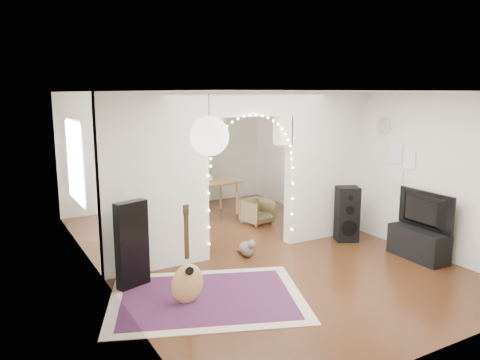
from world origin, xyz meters
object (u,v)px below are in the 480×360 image
dining_chair_right (257,212)px  media_console (418,244)px  acoustic_guitar (187,268)px  floor_speaker (347,214)px  bookcase (171,176)px  dining_chair_left (189,239)px  dining_table (209,185)px

dining_chair_right → media_console: bearing=-82.0°
media_console → acoustic_guitar: bearing=178.0°
floor_speaker → media_console: (0.36, -1.31, -0.25)m
bookcase → dining_chair_left: size_ratio=2.76×
bookcase → dining_chair_left: bearing=-112.9°
media_console → dining_table: (-1.73, 4.23, 0.43)m
floor_speaker → media_console: 1.38m
floor_speaker → dining_table: bearing=140.1°
floor_speaker → bookcase: bearing=140.6°
acoustic_guitar → floor_speaker: bearing=14.2°
media_console → dining_chair_right: dining_chair_right is taller
dining_table → dining_chair_right: 1.34m
acoustic_guitar → media_console: (3.95, -0.33, -0.23)m
floor_speaker → dining_chair_right: size_ratio=1.80×
bookcase → dining_chair_left: 3.32m
media_console → dining_chair_right: (-1.19, 3.09, 0.00)m
media_console → bookcase: bookcase is taller
dining_table → dining_chair_right: size_ratio=2.31×
bookcase → dining_chair_right: 2.45m
bookcase → dining_table: 1.13m
media_console → dining_table: size_ratio=0.78×
floor_speaker → bookcase: (-1.89, 3.93, 0.27)m
floor_speaker → dining_table: size_ratio=0.78×
floor_speaker → dining_chair_left: size_ratio=1.81×
acoustic_guitar → dining_table: (2.22, 3.90, 0.20)m
acoustic_guitar → dining_chair_right: (2.76, 2.75, -0.23)m
acoustic_guitar → dining_chair_left: bearing=64.8°
floor_speaker → bookcase: size_ratio=0.66×
acoustic_guitar → floor_speaker: 3.72m
bookcase → dining_table: bearing=-69.4°
floor_speaker → dining_chair_right: floor_speaker is taller
media_console → floor_speaker: bearing=108.3°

